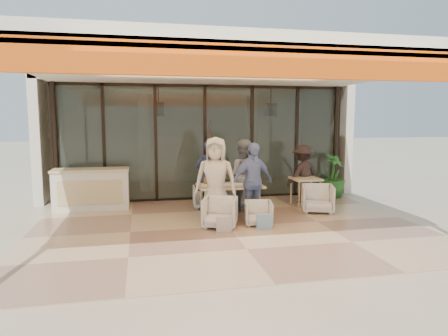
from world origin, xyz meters
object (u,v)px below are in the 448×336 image
(diner_periwinkle, at_px, (252,182))
(chair_far_right, at_px, (237,193))
(dining_table, at_px, (229,187))
(side_chair, at_px, (318,197))
(chair_near_right, at_px, (259,212))
(diner_cream, at_px, (216,180))
(standing_woman, at_px, (303,174))
(diner_grey, at_px, (242,175))
(host_counter, at_px, (92,189))
(side_table, at_px, (305,182))
(potted_palm, at_px, (333,175))
(chair_near_left, at_px, (220,211))
(diner_navy, at_px, (209,176))
(chair_far_left, at_px, (206,196))

(diner_periwinkle, bearing_deg, chair_far_right, 73.14)
(dining_table, xyz_separation_m, side_chair, (2.17, -0.12, -0.31))
(chair_near_right, distance_m, side_chair, 1.93)
(diner_cream, relative_size, standing_woman, 1.19)
(dining_table, distance_m, diner_grey, 0.65)
(chair_far_right, height_order, diner_periwinkle, diner_periwinkle)
(side_chair, bearing_deg, diner_periwinkle, -149.84)
(host_counter, distance_m, chair_far_right, 3.68)
(diner_grey, relative_size, standing_woman, 1.12)
(host_counter, relative_size, side_table, 2.48)
(chair_near_right, bearing_deg, potted_palm, 51.28)
(dining_table, relative_size, potted_palm, 1.15)
(side_table, bearing_deg, dining_table, -163.90)
(diner_periwinkle, height_order, standing_woman, diner_periwinkle)
(diner_periwinkle, relative_size, side_table, 2.34)
(chair_near_left, bearing_deg, diner_grey, 78.33)
(chair_near_left, xyz_separation_m, standing_woman, (2.65, 1.93, 0.44))
(dining_table, xyz_separation_m, standing_woman, (2.24, 0.97, 0.11))
(diner_cream, bearing_deg, dining_table, 65.96)
(diner_periwinkle, bearing_deg, diner_grey, 73.14)
(chair_far_right, bearing_deg, diner_navy, 36.55)
(dining_table, height_order, diner_navy, diner_navy)
(dining_table, relative_size, chair_near_right, 2.57)
(diner_navy, bearing_deg, diner_grey, 174.33)
(diner_grey, bearing_deg, diner_periwinkle, 105.73)
(diner_cream, bearing_deg, standing_woman, 46.33)
(chair_far_right, relative_size, chair_near_right, 1.24)
(dining_table, bearing_deg, diner_cream, -132.02)
(chair_far_right, bearing_deg, chair_near_left, 71.94)
(host_counter, bearing_deg, diner_grey, -13.12)
(chair_far_left, height_order, standing_woman, standing_woman)
(chair_far_left, xyz_separation_m, side_table, (2.58, -0.32, 0.32))
(chair_far_left, relative_size, chair_near_left, 0.90)
(chair_near_left, relative_size, side_table, 0.95)
(dining_table, xyz_separation_m, side_table, (2.17, 0.63, -0.05))
(chair_near_left, bearing_deg, chair_far_right, 85.45)
(standing_woman, bearing_deg, dining_table, -0.81)
(diner_navy, bearing_deg, side_table, 178.38)
(chair_near_right, bearing_deg, chair_near_left, -168.41)
(chair_near_left, distance_m, potted_palm, 4.52)
(side_table, bearing_deg, side_chair, -90.00)
(side_chair, bearing_deg, chair_far_left, 176.87)
(chair_far_right, bearing_deg, standing_woman, -173.26)
(diner_grey, bearing_deg, diner_navy, 15.73)
(chair_far_left, relative_size, diner_cream, 0.34)
(diner_cream, xyz_separation_m, side_table, (2.58, 1.08, -0.30))
(chair_far_left, bearing_deg, diner_periwinkle, 125.20)
(chair_far_right, relative_size, standing_woman, 0.46)
(chair_far_right, height_order, diner_navy, diner_navy)
(diner_cream, xyz_separation_m, standing_woman, (2.65, 1.43, -0.15))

